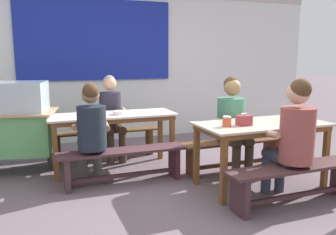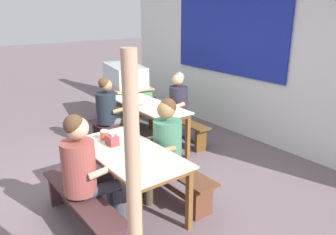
% 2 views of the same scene
% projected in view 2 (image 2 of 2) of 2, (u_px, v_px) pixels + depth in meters
% --- Properties ---
extents(ground_plane, '(40.00, 40.00, 0.00)m').
position_uv_depth(ground_plane, '(117.00, 181.00, 4.66)').
color(ground_plane, '#6A5960').
extents(backdrop_wall, '(7.47, 0.23, 2.85)m').
position_uv_depth(backdrop_wall, '(257.00, 57.00, 5.83)').
color(backdrop_wall, silver).
rests_on(backdrop_wall, ground_plane).
extents(dining_table_far, '(1.69, 0.63, 0.77)m').
position_uv_depth(dining_table_far, '(148.00, 109.00, 5.64)').
color(dining_table_far, silver).
rests_on(dining_table_far, ground_plane).
extents(dining_table_near, '(1.54, 0.78, 0.77)m').
position_uv_depth(dining_table_near, '(129.00, 158.00, 3.79)').
color(dining_table_near, beige).
rests_on(dining_table_near, ground_plane).
extents(bench_far_back, '(1.63, 0.25, 0.42)m').
position_uv_depth(bench_far_back, '(175.00, 124.00, 6.10)').
color(bench_far_back, brown).
rests_on(bench_far_back, ground_plane).
extents(bench_far_front, '(1.57, 0.32, 0.42)m').
position_uv_depth(bench_far_front, '(118.00, 138.00, 5.43)').
color(bench_far_front, '#46282F').
rests_on(bench_far_front, ground_plane).
extents(bench_near_back, '(1.47, 0.34, 0.42)m').
position_uv_depth(bench_near_back, '(170.00, 175.00, 4.26)').
color(bench_near_back, brown).
rests_on(bench_near_back, ground_plane).
extents(bench_near_front, '(1.56, 0.34, 0.42)m').
position_uv_depth(bench_near_front, '(83.00, 206.00, 3.57)').
color(bench_near_front, '#45292A').
rests_on(bench_near_front, ground_plane).
extents(food_cart, '(1.84, 1.06, 1.21)m').
position_uv_depth(food_cart, '(125.00, 89.00, 6.95)').
color(food_cart, '#5BA35F').
rests_on(food_cart, ground_plane).
extents(person_right_near_table, '(0.48, 0.58, 1.28)m').
position_uv_depth(person_right_near_table, '(164.00, 142.00, 4.13)').
color(person_right_near_table, '#43372A').
rests_on(person_right_near_table, ground_plane).
extents(person_near_front, '(0.48, 0.61, 1.32)m').
position_uv_depth(person_near_front, '(85.00, 166.00, 3.47)').
color(person_near_front, '#343949').
rests_on(person_near_front, ground_plane).
extents(person_center_facing, '(0.44, 0.57, 1.26)m').
position_uv_depth(person_center_facing, '(175.00, 104.00, 5.87)').
color(person_center_facing, '#453427').
rests_on(person_center_facing, ground_plane).
extents(person_left_back_turned, '(0.45, 0.58, 1.24)m').
position_uv_depth(person_left_back_turned, '(110.00, 109.00, 5.62)').
color(person_left_back_turned, '#5F5D54').
rests_on(person_left_back_turned, ground_plane).
extents(tissue_box, '(0.16, 0.11, 0.14)m').
position_uv_depth(tissue_box, '(112.00, 140.00, 3.93)').
color(tissue_box, '#98383C').
rests_on(tissue_box, dining_table_near).
extents(condiment_jar, '(0.10, 0.10, 0.12)m').
position_uv_depth(condiment_jar, '(104.00, 135.00, 4.10)').
color(condiment_jar, '#D3502E').
rests_on(condiment_jar, dining_table_near).
extents(soup_bowl, '(0.17, 0.17, 0.05)m').
position_uv_depth(soup_bowl, '(146.00, 104.00, 5.51)').
color(soup_bowl, silver).
rests_on(soup_bowl, dining_table_far).
extents(wooden_support_post, '(0.09, 0.09, 2.10)m').
position_uv_depth(wooden_support_post, '(135.00, 216.00, 2.12)').
color(wooden_support_post, tan).
rests_on(wooden_support_post, ground_plane).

